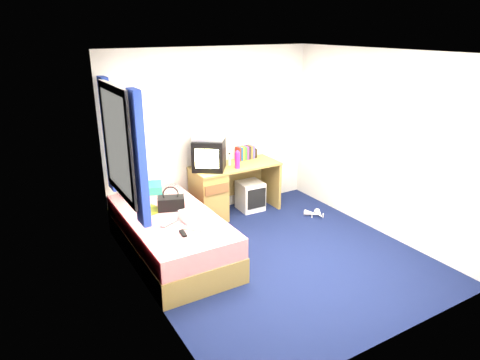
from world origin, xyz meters
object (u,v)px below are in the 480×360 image
crt_tv (209,155)px  white_heels (316,214)px  aerosol_can (229,160)px  colour_swatch_fan (193,229)px  remote_control (183,233)px  bed (171,235)px  handbag (171,203)px  vcr (209,137)px  picture_frame (255,153)px  pillow (144,189)px  towel (194,215)px  pink_water_bottle (237,160)px  magazine (151,209)px  storage_cube (250,196)px  desk (219,190)px  water_bottle (169,222)px

crt_tv → white_heels: size_ratio=1.89×
aerosol_can → white_heels: 1.50m
colour_swatch_fan → white_heels: bearing=12.3°
aerosol_can → remote_control: aerosol_can is taller
bed → aerosol_can: bearing=31.4°
white_heels → colour_swatch_fan: bearing=-167.7°
handbag → white_heels: bearing=16.6°
remote_control → vcr: bearing=60.6°
picture_frame → pillow: bearing=-168.4°
crt_tv → towel: size_ratio=1.93×
pink_water_bottle → magazine: pink_water_bottle is taller
pillow → crt_tv: size_ratio=0.83×
magazine → white_heels: bearing=-6.5°
pink_water_bottle → white_heels: size_ratio=0.75×
storage_cube → crt_tv: size_ratio=0.76×
vcr → desk: bearing=35.6°
bed → water_bottle: 0.40m
handbag → bed: bearing=-97.4°
handbag → pink_water_bottle: bearing=40.7°
colour_swatch_fan → remote_control: bearing=-163.2°
storage_cube → crt_tv: 1.00m
vcr → remote_control: 1.74m
water_bottle → colour_swatch_fan: 0.32m
aerosol_can → storage_cube: bearing=-8.4°
desk → magazine: size_ratio=4.64×
bed → vcr: 1.51m
towel → magazine: size_ratio=1.07×
picture_frame → water_bottle: bearing=-138.3°
magazine → storage_cube: bearing=14.7°
pillow → picture_frame: size_ratio=3.46×
storage_cube → towel: bearing=-142.4°
pillow → storage_cube: size_ratio=1.10×
towel → remote_control: 0.40m
storage_cube → aerosol_can: bearing=174.2°
desk → storage_cube: bearing=-3.5°
bed → water_bottle: (-0.11, -0.23, 0.31)m
bed → picture_frame: 2.07m
desk → bed: bearing=-144.7°
bed → pink_water_bottle: 1.51m
magazine → white_heels: (2.41, -0.27, -0.51)m
crt_tv → colour_swatch_fan: (-0.83, -1.23, -0.42)m
crt_tv → colour_swatch_fan: size_ratio=2.64×
desk → picture_frame: bearing=13.4°
pink_water_bottle → white_heels: pink_water_bottle is taller
crt_tv → towel: bearing=-89.7°
vcr → colour_swatch_fan: size_ratio=1.91×
vcr → magazine: (-1.05, -0.48, -0.67)m
desk → handbag: (-0.96, -0.59, 0.22)m
colour_swatch_fan → vcr: bearing=56.1°
handbag → crt_tv: bearing=56.6°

